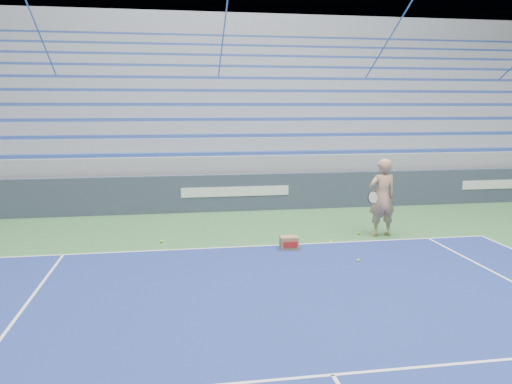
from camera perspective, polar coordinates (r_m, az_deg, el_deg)
sponsor_barrier at (r=14.93m, az=-2.40°, el=-0.03°), size 30.00×0.32×1.10m
bleachers at (r=20.41m, az=-4.39°, el=7.68°), size 31.00×9.15×7.30m
tennis_player at (r=12.27m, az=14.20°, el=-0.64°), size 0.97×0.87×1.87m
ball_box at (r=10.96m, az=3.79°, el=-5.82°), size 0.40×0.31×0.29m
tennis_ball_0 at (r=12.46m, az=11.66°, el=-4.63°), size 0.07×0.07×0.07m
tennis_ball_1 at (r=11.62m, az=8.59°, el=-5.58°), size 0.07×0.07×0.07m
tennis_ball_2 at (r=11.68m, az=-10.76°, el=-5.56°), size 0.07×0.07×0.07m
tennis_ball_3 at (r=10.30m, az=11.62°, el=-7.67°), size 0.07×0.07×0.07m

